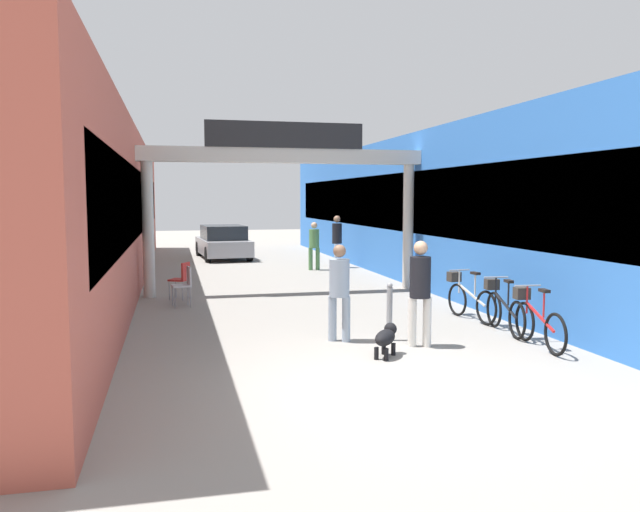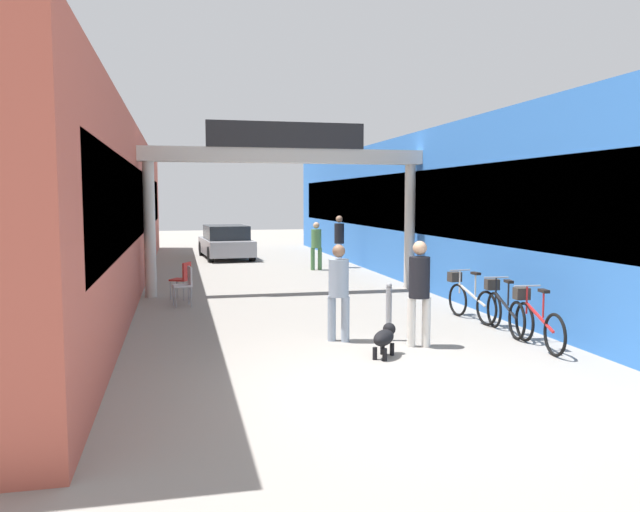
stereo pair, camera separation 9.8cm
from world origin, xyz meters
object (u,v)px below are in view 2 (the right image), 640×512
Objects in this scene: bollard_post_metal at (389,311)px; parked_car_silver at (226,242)px; bicycle_red_nearest at (536,320)px; cafe_chair_aluminium_nearer at (186,282)px; bicycle_black_second at (503,308)px; bicycle_silver_third at (469,298)px; pedestrian_elderly_walking at (339,238)px; dog_on_leash at (385,337)px; cafe_chair_red_farther at (183,277)px; pedestrian_with_dog at (419,286)px; pedestrian_companion at (339,286)px; pedestrian_carrying_crate at (316,243)px.

bollard_post_metal is 0.24× the size of parked_car_silver.
cafe_chair_aluminium_nearer is (-5.51, 5.18, 0.10)m from bicycle_red_nearest.
bicycle_red_nearest is 1.00× the size of bicycle_black_second.
parked_car_silver reaches higher than bicycle_silver_third.
pedestrian_elderly_walking is 11.16m from bollard_post_metal.
cafe_chair_aluminium_nearer is (-2.91, 5.25, 0.24)m from dog_on_leash.
pedestrian_elderly_walking is at bearing 47.00° from cafe_chair_red_farther.
pedestrian_with_dog is at bearing -57.86° from bollard_post_metal.
bicycle_black_second is 15.54m from parked_car_silver.
cafe_chair_aluminium_nearer is at bearing 143.95° from bicycle_black_second.
cafe_chair_aluminium_nearer is 1.00× the size of cafe_chair_red_farther.
bicycle_red_nearest is at bearing -92.12° from bicycle_black_second.
bicycle_silver_third is at bearing 32.89° from bollard_post_metal.
pedestrian_with_dog is 0.79m from bollard_post_metal.
dog_on_leash is at bearing -101.29° from pedestrian_elderly_walking.
pedestrian_with_dog is 1.35m from pedestrian_companion.
pedestrian_elderly_walking is at bearing 75.39° from pedestrian_companion.
pedestrian_with_dog reaches higher than bicycle_red_nearest.
cafe_chair_red_farther is at bearing 122.71° from pedestrian_with_dog.
pedestrian_with_dog is 1.05× the size of pedestrian_companion.
cafe_chair_red_farther reaches higher than dog_on_leash.
pedestrian_elderly_walking is (2.82, 10.83, 0.11)m from pedestrian_companion.
pedestrian_carrying_crate is at bearing 84.28° from bollard_post_metal.
pedestrian_carrying_crate reaches higher than bicycle_red_nearest.
dog_on_leash is at bearing -85.79° from parked_car_silver.
pedestrian_elderly_walking is 12.25m from dog_on_leash.
bicycle_black_second is at bearing 4.73° from bollard_post_metal.
dog_on_leash is 0.67× the size of bollard_post_metal.
bicycle_silver_third reaches higher than dog_on_leash.
bollard_post_metal reaches higher than cafe_chair_aluminium_nearer.
bicycle_red_nearest is 2.39m from bollard_post_metal.
pedestrian_companion is at bearing -157.32° from bicycle_silver_third.
pedestrian_elderly_walking is (0.93, 0.52, 0.13)m from pedestrian_carrying_crate.
cafe_chair_aluminium_nearer is (-4.37, -6.22, -0.38)m from pedestrian_carrying_crate.
bicycle_silver_third is at bearing 46.49° from pedestrian_with_dog.
cafe_chair_red_farther is at bearing -99.95° from parked_car_silver.
parked_car_silver is (-3.59, 4.27, -0.40)m from pedestrian_elderly_walking.
pedestrian_elderly_walking reaches higher than pedestrian_carrying_crate.
cafe_chair_red_farther is (-0.05, 1.01, 0.00)m from cafe_chair_aluminium_nearer.
bollard_post_metal is 1.12× the size of cafe_chair_red_farther.
bicycle_silver_third is (2.57, 2.42, 0.13)m from dog_on_leash.
pedestrian_with_dog is 2.62× the size of dog_on_leash.
pedestrian_carrying_crate is 0.96× the size of bicycle_black_second.
cafe_chair_red_farther is (-2.95, 6.26, 0.24)m from dog_on_leash.
bollard_post_metal is 5.38m from cafe_chair_aluminium_nearer.
bicycle_silver_third is 1.89× the size of cafe_chair_red_farther.
parked_car_silver reaches higher than bicycle_black_second.
pedestrian_with_dog reaches higher than bicycle_silver_third.
pedestrian_companion reaches higher than cafe_chair_aluminium_nearer.
bicycle_red_nearest is 1.00× the size of bicycle_silver_third.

